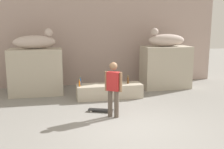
{
  "coord_description": "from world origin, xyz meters",
  "views": [
    {
      "loc": [
        -1.89,
        -6.6,
        2.78
      ],
      "look_at": [
        -0.12,
        1.91,
        1.1
      ],
      "focal_mm": 42.73,
      "sensor_mm": 36.0,
      "label": 1
    }
  ],
  "objects_px": {
    "bottle_clear": "(115,81)",
    "bottle_blue": "(80,82)",
    "statue_reclining_right": "(166,40)",
    "statue_reclining_left": "(36,41)",
    "skater": "(113,87)",
    "bottle_brown": "(128,80)",
    "bottle_orange": "(80,84)",
    "skateboard": "(101,110)"
  },
  "relations": [
    {
      "from": "skateboard",
      "to": "bottle_orange",
      "type": "height_order",
      "value": "bottle_orange"
    },
    {
      "from": "bottle_blue",
      "to": "bottle_orange",
      "type": "relative_size",
      "value": 1.11
    },
    {
      "from": "statue_reclining_right",
      "to": "skateboard",
      "type": "xyz_separation_m",
      "value": [
        -3.26,
        -2.67,
        -2.02
      ]
    },
    {
      "from": "statue_reclining_right",
      "to": "bottle_blue",
      "type": "distance_m",
      "value": 4.14
    },
    {
      "from": "statue_reclining_right",
      "to": "bottle_brown",
      "type": "relative_size",
      "value": 5.37
    },
    {
      "from": "statue_reclining_left",
      "to": "skater",
      "type": "relative_size",
      "value": 1.0
    },
    {
      "from": "statue_reclining_right",
      "to": "bottle_orange",
      "type": "relative_size",
      "value": 5.93
    },
    {
      "from": "skateboard",
      "to": "bottle_clear",
      "type": "distance_m",
      "value": 1.86
    },
    {
      "from": "bottle_orange",
      "to": "bottle_blue",
      "type": "bearing_deg",
      "value": 79.14
    },
    {
      "from": "skater",
      "to": "bottle_brown",
      "type": "relative_size",
      "value": 5.59
    },
    {
      "from": "bottle_clear",
      "to": "bottle_brown",
      "type": "height_order",
      "value": "bottle_brown"
    },
    {
      "from": "statue_reclining_right",
      "to": "bottle_orange",
      "type": "xyz_separation_m",
      "value": [
        -3.8,
        -1.25,
        -1.46
      ]
    },
    {
      "from": "bottle_clear",
      "to": "skater",
      "type": "bearing_deg",
      "value": -104.11
    },
    {
      "from": "statue_reclining_right",
      "to": "skater",
      "type": "bearing_deg",
      "value": 46.73
    },
    {
      "from": "bottle_blue",
      "to": "bottle_brown",
      "type": "xyz_separation_m",
      "value": [
        1.79,
        -0.15,
        -0.0
      ]
    },
    {
      "from": "skateboard",
      "to": "bottle_brown",
      "type": "height_order",
      "value": "bottle_brown"
    },
    {
      "from": "skater",
      "to": "bottle_clear",
      "type": "xyz_separation_m",
      "value": [
        0.53,
        2.1,
        -0.28
      ]
    },
    {
      "from": "statue_reclining_left",
      "to": "skater",
      "type": "xyz_separation_m",
      "value": [
        2.38,
        -3.21,
        -1.17
      ]
    },
    {
      "from": "bottle_blue",
      "to": "bottle_brown",
      "type": "relative_size",
      "value": 1.01
    },
    {
      "from": "statue_reclining_right",
      "to": "bottle_blue",
      "type": "relative_size",
      "value": 5.32
    },
    {
      "from": "skateboard",
      "to": "bottle_blue",
      "type": "height_order",
      "value": "bottle_blue"
    },
    {
      "from": "bottle_blue",
      "to": "skater",
      "type": "bearing_deg",
      "value": -70.44
    },
    {
      "from": "skateboard",
      "to": "bottle_blue",
      "type": "distance_m",
      "value": 1.84
    },
    {
      "from": "bottle_orange",
      "to": "skater",
      "type": "bearing_deg",
      "value": -66.87
    },
    {
      "from": "skater",
      "to": "bottle_orange",
      "type": "xyz_separation_m",
      "value": [
        -0.83,
        1.95,
        -0.29
      ]
    },
    {
      "from": "bottle_blue",
      "to": "statue_reclining_left",
      "type": "bearing_deg",
      "value": 147.87
    },
    {
      "from": "statue_reclining_left",
      "to": "statue_reclining_right",
      "type": "height_order",
      "value": "same"
    },
    {
      "from": "statue_reclining_right",
      "to": "bottle_blue",
      "type": "height_order",
      "value": "statue_reclining_right"
    },
    {
      "from": "bottle_orange",
      "to": "bottle_clear",
      "type": "height_order",
      "value": "bottle_clear"
    },
    {
      "from": "statue_reclining_left",
      "to": "bottle_clear",
      "type": "bearing_deg",
      "value": -30.6
    },
    {
      "from": "statue_reclining_right",
      "to": "bottle_clear",
      "type": "relative_size",
      "value": 5.44
    },
    {
      "from": "skateboard",
      "to": "skater",
      "type": "bearing_deg",
      "value": 139.67
    },
    {
      "from": "statue_reclining_left",
      "to": "bottle_blue",
      "type": "height_order",
      "value": "statue_reclining_left"
    },
    {
      "from": "skater",
      "to": "skateboard",
      "type": "bearing_deg",
      "value": -28.93
    },
    {
      "from": "statue_reclining_left",
      "to": "statue_reclining_right",
      "type": "xyz_separation_m",
      "value": [
        5.35,
        -0.01,
        0.0
      ]
    },
    {
      "from": "statue_reclining_right",
      "to": "bottle_orange",
      "type": "bearing_deg",
      "value": 17.75
    },
    {
      "from": "statue_reclining_left",
      "to": "skater",
      "type": "distance_m",
      "value": 4.17
    },
    {
      "from": "bottle_blue",
      "to": "bottle_brown",
      "type": "bearing_deg",
      "value": -4.91
    },
    {
      "from": "bottle_clear",
      "to": "bottle_blue",
      "type": "bearing_deg",
      "value": 175.33
    },
    {
      "from": "skater",
      "to": "bottle_blue",
      "type": "xyz_separation_m",
      "value": [
        -0.79,
        2.21,
        -0.27
      ]
    },
    {
      "from": "bottle_orange",
      "to": "bottle_clear",
      "type": "xyz_separation_m",
      "value": [
        1.36,
        0.15,
        0.01
      ]
    },
    {
      "from": "bottle_brown",
      "to": "statue_reclining_left",
      "type": "bearing_deg",
      "value": 161.14
    }
  ]
}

